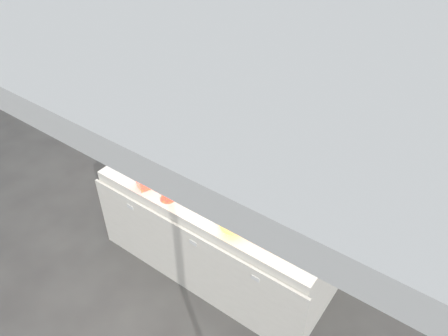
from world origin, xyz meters
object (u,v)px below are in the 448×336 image
Objects in this scene: cardboard_box_closed at (299,95)px; bottle_0 at (166,113)px; lampshade_0 at (193,148)px; hourglass_0 at (167,186)px; display_table at (223,226)px; globe_0 at (290,237)px.

bottle_0 is at bearing -86.25° from cardboard_box_closed.
lampshade_0 reaches higher than cardboard_box_closed.
hourglass_0 is 0.45m from lampshade_0.
display_table is 6.93× the size of lampshade_0.
bottle_0 is (-0.85, 0.36, 0.55)m from display_table.
cardboard_box_closed is at bearing 97.78° from hourglass_0.
hourglass_0 is at bearing -56.91° from lampshade_0.
display_table is 3.32× the size of cardboard_box_closed.
display_table is 5.39× the size of bottle_0.
hourglass_0 reaches higher than globe_0.
hourglass_0 is at bearing -171.73° from globe_0.
globe_0 reaches higher than display_table.
display_table is 12.20× the size of globe_0.
display_table is 2.57m from cardboard_box_closed.
bottle_0 is 1.47× the size of hourglass_0.
display_table is at bearing 48.31° from hourglass_0.
hourglass_0 is (-0.27, -0.30, 0.49)m from display_table.
bottle_0 is 0.88m from hourglass_0.
bottle_0 reaches higher than lampshade_0.
bottle_0 is 0.52m from lampshade_0.
bottle_0 is at bearing 160.42° from globe_0.
hourglass_0 reaches higher than cardboard_box_closed.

